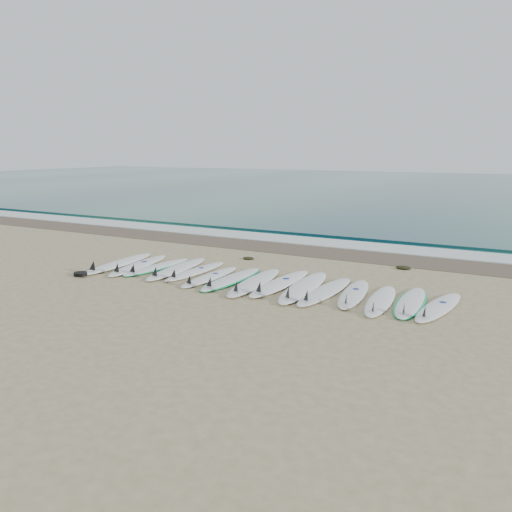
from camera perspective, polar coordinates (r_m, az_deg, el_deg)
The scene contains 23 objects.
ground at distance 11.67m, azimuth -0.03°, elevation -3.08°, with size 120.00×120.00×0.00m, color tan.
ocean at distance 42.89m, azimuth 20.86°, elevation 7.26°, with size 120.00×55.00×0.03m, color #175250.
wet_sand_band at distance 15.31m, azimuth 7.15°, elevation 0.53°, with size 120.00×1.80×0.01m, color brown.
foam_band at distance 16.61m, azimuth 8.87°, elevation 1.43°, with size 120.00×1.40×0.04m, color silver.
wave_crest at distance 18.01m, azimuth 10.44°, elevation 2.30°, with size 120.00×1.00×0.10m, color #175250.
surfboard_0 at distance 13.86m, azimuth -15.57°, elevation -0.82°, with size 0.83×2.85×0.36m.
surfboard_1 at distance 13.51m, azimuth -13.41°, elevation -1.05°, with size 0.93×2.70×0.34m.
surfboard_2 at distance 13.28m, azimuth -11.28°, elevation -1.23°, with size 0.79×2.42×0.30m.
surfboard_3 at distance 12.91m, azimuth -9.15°, elevation -1.47°, with size 0.78×2.73×0.35m.
surfboard_4 at distance 12.62m, azimuth -7.05°, elevation -1.75°, with size 0.60×2.38×0.30m.
surfboard_5 at distance 12.04m, azimuth -5.42°, elevation -2.40°, with size 0.52×2.31×0.29m.
surfboard_6 at distance 11.82m, azimuth -2.90°, elevation -2.66°, with size 0.67×2.53×0.32m.
surfboard_7 at distance 11.47m, azimuth -0.28°, elevation -3.03°, with size 0.79×2.79×0.35m.
surfboard_8 at distance 11.41m, azimuth 2.67°, elevation -3.13°, with size 0.67×2.75×0.35m.
surfboard_9 at distance 11.11m, azimuth 5.39°, elevation -3.57°, with size 0.81×2.92×0.37m.
surfboard_10 at distance 10.86m, azimuth 7.79°, elevation -4.03°, with size 0.70×2.62×0.33m.
surfboard_11 at distance 10.80m, azimuth 11.06°, elevation -4.27°, with size 0.77×2.42×0.30m.
surfboard_12 at distance 10.44m, azimuth 14.00°, elevation -4.98°, with size 0.67×2.38×0.30m.
surfboard_13 at distance 10.52m, azimuth 17.23°, elevation -5.09°, with size 0.66×2.37×0.30m.
surfboard_14 at distance 10.36m, azimuth 20.08°, elevation -5.51°, with size 0.86×2.38×0.30m.
seaweed_near at distance 14.13m, azimuth -0.86°, elevation -0.25°, with size 0.33×0.26×0.06m, color black.
seaweed_far at distance 13.55m, azimuth 16.50°, elevation -1.27°, with size 0.39×0.31×0.08m, color black.
leash_coil at distance 13.02m, azimuth -19.38°, elevation -1.94°, with size 0.46×0.36×0.11m.
Camera 1 is at (5.26, -9.96, 3.06)m, focal length 35.00 mm.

